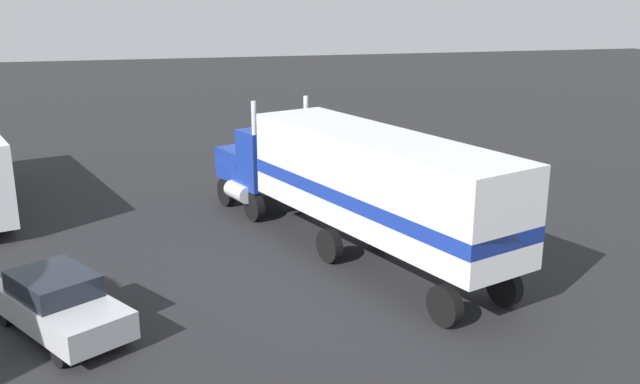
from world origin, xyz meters
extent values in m
plane|color=#232326|center=(0.00, 0.00, 0.00)|extent=(120.00, 120.00, 0.00)
cube|color=silver|center=(0.13, -3.50, 0.01)|extent=(4.16, 1.73, 0.01)
cube|color=silver|center=(1.71, -6.09, 0.01)|extent=(4.19, 1.66, 0.01)
cube|color=#193399|center=(0.07, 0.64, 1.70)|extent=(2.57, 2.98, 1.20)
cube|color=#193399|center=(-1.43, 0.07, 2.20)|extent=(2.20, 2.83, 2.20)
cube|color=silver|center=(0.94, 0.98, 1.70)|extent=(0.82, 1.99, 1.08)
cube|color=#193399|center=(0.07, 0.64, 1.76)|extent=(2.59, 3.01, 0.36)
cylinder|color=silver|center=(-2.33, 0.90, 2.80)|extent=(0.18, 0.18, 3.40)
cylinder|color=silver|center=(-1.55, -1.15, 2.80)|extent=(0.18, 0.18, 3.40)
cube|color=silver|center=(-7.36, -2.19, 2.75)|extent=(10.74, 6.16, 2.80)
cube|color=#193399|center=(-7.36, -2.19, 2.33)|extent=(10.75, 6.20, 0.44)
cylinder|color=silver|center=(-1.50, 1.44, 0.95)|extent=(1.44, 1.06, 0.64)
cylinder|color=black|center=(-0.04, 1.78, 0.55)|extent=(1.13, 0.67, 1.10)
cylinder|color=black|center=(0.74, -0.28, 0.55)|extent=(1.13, 0.67, 1.10)
cylinder|color=black|center=(-2.19, 0.96, 0.55)|extent=(1.13, 0.67, 1.10)
cylinder|color=black|center=(-1.41, -1.10, 0.55)|extent=(1.13, 0.67, 1.10)
cylinder|color=black|center=(-6.82, -0.80, 0.55)|extent=(1.13, 0.67, 1.10)
cylinder|color=black|center=(-6.04, -2.86, 0.55)|extent=(1.13, 0.67, 1.10)
cylinder|color=black|center=(-11.73, -2.67, 0.55)|extent=(1.13, 0.67, 1.10)
cylinder|color=black|center=(-10.94, -4.73, 0.55)|extent=(1.13, 0.67, 1.10)
cylinder|color=#2D3347|center=(-3.73, -3.12, 0.41)|extent=(0.18, 0.18, 0.82)
cylinder|color=#2D3347|center=(-3.60, -3.04, 0.41)|extent=(0.18, 0.18, 0.82)
cylinder|color=gray|center=(-3.67, -3.08, 1.11)|extent=(0.34, 0.34, 0.58)
sphere|color=tan|center=(-3.67, -3.08, 1.51)|extent=(0.23, 0.23, 0.23)
cube|color=black|center=(-3.56, -3.24, 1.14)|extent=(0.31, 0.28, 0.36)
cylinder|color=black|center=(-1.18, 9.75, 0.50)|extent=(1.04, 0.59, 1.00)
cube|color=#B7B7BC|center=(-10.01, 6.91, 0.67)|extent=(4.66, 3.93, 0.70)
cube|color=#1E232D|center=(-9.84, 7.02, 1.29)|extent=(2.66, 2.54, 0.55)
cylinder|color=black|center=(-10.83, 5.43, 0.32)|extent=(0.66, 0.54, 0.64)
cylinder|color=black|center=(-11.69, 6.74, 0.32)|extent=(0.66, 0.54, 0.64)
cylinder|color=black|center=(-8.33, 7.09, 0.32)|extent=(0.66, 0.54, 0.64)
cylinder|color=black|center=(-9.19, 8.39, 0.32)|extent=(0.66, 0.54, 0.64)
camera|label=1|loc=(-27.30, 4.16, 8.48)|focal=39.96mm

